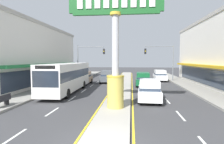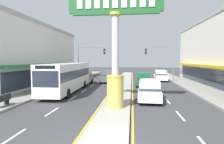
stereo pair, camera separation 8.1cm
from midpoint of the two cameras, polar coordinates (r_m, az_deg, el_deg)
The scene contains 15 objects.
median_strip at distance 25.86m, azimuth 3.56°, elevation -4.21°, with size 2.23×52.00×0.14m, color #A39E93.
sidewalk_left at distance 25.99m, azimuth -17.28°, elevation -4.29°, with size 2.84×60.00×0.18m, color gray.
sidewalk_right at distance 25.13m, azimuth 24.68°, elevation -4.75°, with size 2.84×60.00×0.18m, color gray.
lane_markings at distance 24.53m, azimuth 3.41°, elevation -4.81°, with size 8.97×52.00×0.01m.
district_sign at distance 13.52m, azimuth 1.18°, elevation 6.14°, with size 6.81×1.30×8.36m.
storefront_left at distance 30.07m, azimuth -26.59°, elevation 4.70°, with size 9.68×24.14×8.70m.
traffic_light_left_side at distance 32.23m, azimuth -7.30°, elevation 4.81°, with size 4.86×0.46×6.20m.
traffic_light_right_side at distance 32.15m, azimuth 15.54°, elevation 4.70°, with size 4.86×0.46×6.20m.
suv_near_right_lane at distance 32.83m, azimuth 14.77°, elevation -1.00°, with size 2.01×4.62×1.90m.
bus_far_right_lane at distance 21.53m, azimuth -13.47°, elevation -1.12°, with size 2.72×11.24×3.26m.
suv_near_left_lane at distance 28.13m, azimuth -8.72°, elevation -1.72°, with size 2.17×4.70×1.90m.
suv_mid_left_lane at distance 26.08m, azimuth 9.67°, elevation -2.17°, with size 2.04×4.64×1.90m.
suv_far_left_oncoming at distance 29.95m, azimuth -1.37°, elevation -1.34°, with size 2.08×4.66×1.90m.
suv_kerb_right at distance 16.89m, azimuth 11.54°, elevation -5.47°, with size 2.16×4.70×1.90m.
street_bench at distance 16.20m, azimuth -30.73°, elevation -7.55°, with size 0.48×1.60×0.88m.
Camera 2 is at (1.24, -7.57, 3.71)m, focal length 29.59 mm.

